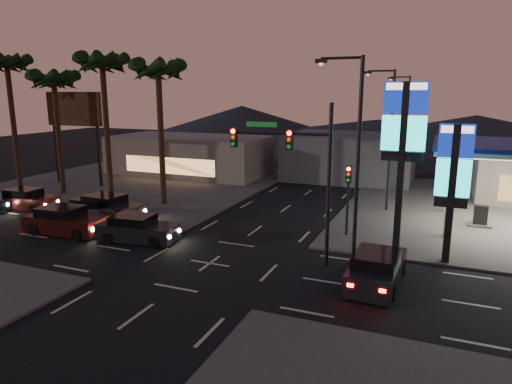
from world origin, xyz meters
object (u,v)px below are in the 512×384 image
at_px(traffic_signal_mast, 295,160).
at_px(car_lane_a_mid, 65,221).
at_px(pylon_sign_tall, 404,133).
at_px(car_lane_b_front, 95,210).
at_px(suv_station, 377,269).
at_px(car_lane_a_front, 137,229).
at_px(pylon_sign_short, 453,173).
at_px(car_lane_b_rear, 27,200).
at_px(car_lane_b_mid, 108,208).

distance_m(traffic_signal_mast, car_lane_a_mid, 15.02).
relative_size(pylon_sign_tall, car_lane_b_front, 1.94).
height_order(traffic_signal_mast, car_lane_a_mid, traffic_signal_mast).
relative_size(traffic_signal_mast, suv_station, 1.65).
distance_m(car_lane_a_front, car_lane_b_front, 5.95).
bearing_deg(car_lane_a_front, pylon_sign_short, 9.93).
relative_size(pylon_sign_short, car_lane_a_front, 1.45).
distance_m(car_lane_b_rear, suv_station, 26.16).
distance_m(car_lane_a_mid, suv_station, 18.71).
bearing_deg(pylon_sign_short, suv_station, -126.14).
height_order(pylon_sign_tall, car_lane_a_mid, pylon_sign_tall).
xyz_separation_m(pylon_sign_tall, pylon_sign_short, (2.50, -1.00, -1.74)).
bearing_deg(car_lane_a_mid, car_lane_b_mid, 85.56).
height_order(pylon_sign_short, car_lane_a_mid, pylon_sign_short).
xyz_separation_m(pylon_sign_short, car_lane_b_mid, (-21.28, 0.24, -3.89)).
bearing_deg(traffic_signal_mast, car_lane_b_rear, 172.97).
relative_size(pylon_sign_tall, pylon_sign_short, 1.29).
bearing_deg(car_lane_b_front, car_lane_a_mid, -83.10).
xyz_separation_m(pylon_sign_short, car_lane_b_front, (-21.93, -0.32, -3.97)).
xyz_separation_m(car_lane_b_mid, suv_station, (18.42, -4.16, -0.04)).
bearing_deg(car_lane_b_mid, pylon_sign_short, -0.65).
bearing_deg(car_lane_b_rear, car_lane_b_mid, 0.84).
relative_size(car_lane_a_mid, car_lane_b_rear, 1.10).
bearing_deg(car_lane_a_mid, car_lane_b_rear, 153.94).
bearing_deg(pylon_sign_short, car_lane_a_mid, -171.14).
bearing_deg(car_lane_a_mid, car_lane_b_front, 96.90).
distance_m(car_lane_a_mid, car_lane_b_front, 3.06).
height_order(pylon_sign_short, car_lane_b_mid, pylon_sign_short).
relative_size(car_lane_a_mid, suv_station, 1.07).
relative_size(pylon_sign_tall, car_lane_b_rear, 1.91).
bearing_deg(traffic_signal_mast, pylon_sign_tall, 36.52).
xyz_separation_m(pylon_sign_tall, car_lane_b_rear, (-26.20, -0.87, -5.69)).
bearing_deg(suv_station, traffic_signal_mast, 162.19).
distance_m(pylon_sign_tall, car_lane_a_mid, 20.35).
xyz_separation_m(pylon_sign_tall, car_lane_b_front, (-19.43, -1.32, -5.71)).
xyz_separation_m(traffic_signal_mast, car_lane_b_mid, (-14.04, 2.75, -4.46)).
distance_m(pylon_sign_short, traffic_signal_mast, 7.69).
height_order(car_lane_a_front, car_lane_b_front, car_lane_a_front).
xyz_separation_m(car_lane_a_mid, car_lane_b_front, (-0.37, 3.04, -0.08)).
relative_size(traffic_signal_mast, car_lane_a_mid, 1.55).
bearing_deg(suv_station, car_lane_b_mid, 167.27).
height_order(traffic_signal_mast, car_lane_b_front, traffic_signal_mast).
relative_size(car_lane_a_front, car_lane_b_front, 1.04).
height_order(car_lane_a_mid, car_lane_b_front, car_lane_a_mid).
bearing_deg(car_lane_a_front, pylon_sign_tall, 15.50).
relative_size(pylon_sign_tall, suv_station, 1.86).
xyz_separation_m(car_lane_b_front, suv_station, (19.07, -3.60, 0.05)).
relative_size(car_lane_b_front, suv_station, 0.96).
relative_size(pylon_sign_short, car_lane_a_mid, 1.36).
bearing_deg(car_lane_b_rear, car_lane_a_front, -14.04).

